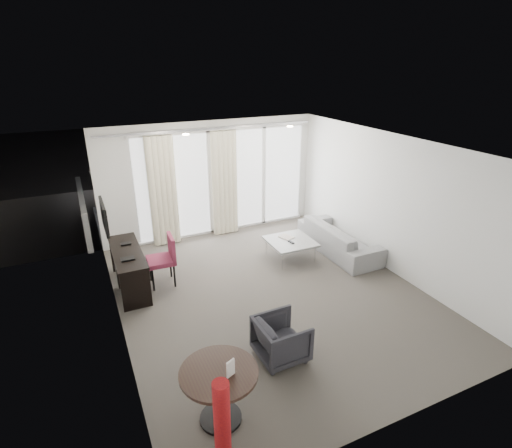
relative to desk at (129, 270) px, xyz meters
name	(u,v)px	position (x,y,z in m)	size (l,w,h in m)	color
floor	(270,293)	(2.19, -1.24, -0.36)	(5.00, 6.00, 0.00)	#49433C
ceiling	(273,146)	(2.19, -1.24, 2.24)	(5.00, 6.00, 0.00)	white
wall_left	(112,255)	(-0.31, -1.24, 0.94)	(0.00, 6.00, 2.60)	silver
wall_right	(390,204)	(4.69, -1.24, 0.94)	(0.00, 6.00, 2.60)	silver
wall_front	(406,331)	(2.19, -4.24, 0.94)	(5.00, 0.00, 2.60)	silver
window_panel	(224,182)	(2.49, 1.74, 0.84)	(4.00, 0.02, 2.38)	white
window_frame	(224,182)	(2.49, 1.73, 0.84)	(4.10, 0.06, 2.44)	white
curtain_left	(163,192)	(1.04, 1.58, 0.84)	(0.60, 0.20, 2.38)	beige
curtain_right	(225,184)	(2.44, 1.58, 0.84)	(0.60, 0.20, 2.38)	beige
curtain_track	(212,129)	(2.19, 1.58, 2.09)	(4.80, 0.04, 0.04)	#B2B2B7
downlight_a	(186,134)	(1.29, 0.36, 2.23)	(0.12, 0.12, 0.02)	#FFE0B2
downlight_b	(290,126)	(3.39, 0.36, 2.23)	(0.12, 0.12, 0.02)	#FFE0B2
desk	(129,270)	(0.00, 0.00, 0.00)	(0.49, 1.56, 0.73)	black
tv	(104,216)	(-0.27, 0.21, 0.99)	(0.05, 0.80, 0.50)	black
desk_chair	(161,261)	(0.55, -0.11, 0.10)	(0.51, 0.47, 0.93)	maroon
round_table	(220,396)	(0.48, -3.36, -0.02)	(0.87, 0.87, 0.70)	black
menu_card	(231,374)	(0.58, -3.47, 0.36)	(0.11, 0.02, 0.20)	white
red_lamp	(223,435)	(0.26, -4.06, 0.26)	(0.25, 0.25, 1.25)	maroon
tub_armchair	(281,339)	(1.59, -2.74, -0.06)	(0.64, 0.66, 0.60)	#25242A
coffee_table	(290,249)	(3.16, -0.21, -0.16)	(0.89, 0.89, 0.40)	gray
remote	(291,244)	(3.12, -0.30, 0.00)	(0.05, 0.16, 0.02)	black
magazine	(286,239)	(3.16, -0.04, 0.00)	(0.21, 0.26, 0.01)	gray
sofa	(339,238)	(4.26, -0.36, -0.06)	(2.08, 0.81, 0.61)	gray
terrace_slab	(206,211)	(2.49, 3.26, -0.42)	(5.60, 3.00, 0.12)	#4D4D50
rattan_chair_a	(239,197)	(3.27, 2.77, 0.02)	(0.53, 0.53, 0.77)	#513922
rattan_chair_b	(254,186)	(3.99, 3.39, 0.06)	(0.58, 0.58, 0.85)	#513922
rattan_table	(265,205)	(3.82, 2.29, -0.12)	(0.49, 0.49, 0.49)	#513922
balustrade	(190,178)	(2.49, 4.71, 0.14)	(5.50, 0.06, 1.05)	#B2B2B7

